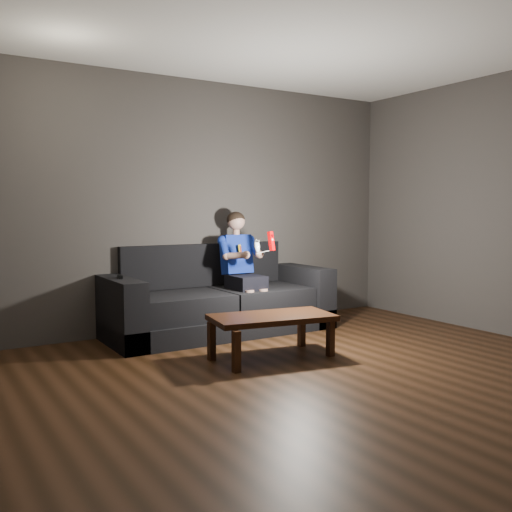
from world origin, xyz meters
TOP-DOWN VIEW (x-y plane):
  - floor at (0.00, 0.00)m, footprint 5.00×5.00m
  - back_wall at (0.00, 2.50)m, footprint 5.00×0.04m
  - ceiling at (0.00, 0.00)m, footprint 5.00×5.00m
  - sofa at (0.04, 2.17)m, footprint 2.39×1.03m
  - child at (0.31, 2.10)m, footprint 0.47×0.58m
  - wii_remote_red at (0.40, 1.65)m, footprint 0.07×0.08m
  - nunchuk_white at (0.23, 1.66)m, footprint 0.06×0.09m
  - wii_remote_black at (-1.04, 2.08)m, footprint 0.07×0.16m
  - coffee_table at (-0.06, 0.95)m, footprint 1.13×0.70m

SIDE VIEW (x-z plane):
  - floor at x=0.00m, z-range 0.00..0.00m
  - sofa at x=0.04m, z-range -0.16..0.76m
  - coffee_table at x=-0.06m, z-range 0.14..0.53m
  - wii_remote_black at x=-1.04m, z-range 0.65..0.68m
  - child at x=0.31m, z-range 0.19..1.35m
  - nunchuk_white at x=0.23m, z-range 0.87..1.01m
  - wii_remote_red at x=0.40m, z-range 0.88..1.08m
  - back_wall at x=0.00m, z-range 0.00..2.70m
  - ceiling at x=0.00m, z-range 2.69..2.71m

